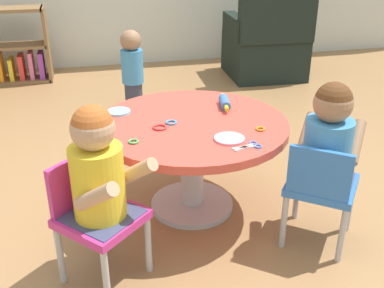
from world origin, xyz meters
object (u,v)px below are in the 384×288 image
bookshelf_low (0,54)px  craft_scissors (250,146)px  craft_table (192,141)px  child_chair_right (321,187)px  rolling_pin (225,102)px  seated_child_left (98,168)px  toddler_standing (132,70)px  seated_child_right (328,138)px  armchair_dark (266,46)px  child_chair_left (95,214)px

bookshelf_low → craft_scissors: size_ratio=6.61×
craft_table → bookshelf_low: bearing=116.4°
child_chair_right → rolling_pin: (-0.28, 0.60, 0.22)m
craft_table → seated_child_left: bearing=-136.9°
seated_child_left → toddler_standing: (0.35, 1.89, -0.17)m
seated_child_right → rolling_pin: bearing=118.2°
bookshelf_low → armchair_dark: bearing=-9.1°
seated_child_left → bookshelf_low: size_ratio=0.55×
child_chair_left → toddler_standing: 1.90m
child_chair_left → seated_child_left: 0.23m
seated_child_right → bookshelf_low: seated_child_right is taller
seated_child_right → craft_table: bearing=142.2°
craft_scissors → seated_child_left: bearing=-170.6°
child_chair_left → armchair_dark: size_ratio=0.63×
child_chair_right → craft_table: bearing=138.7°
seated_child_right → rolling_pin: 0.64m
child_chair_right → craft_scissors: size_ratio=3.81×
craft_scissors → toddler_standing: bearing=100.1°
child_chair_right → bookshelf_low: bookshelf_low is taller
bookshelf_low → seated_child_right: bearing=-58.9°
craft_table → seated_child_left: seated_child_left is taller
child_chair_left → child_chair_right: same height
seated_child_right → seated_child_left: bearing=-177.4°
rolling_pin → armchair_dark: bearing=62.2°
seated_child_right → craft_scissors: (-0.34, 0.06, -0.03)m
child_chair_right → armchair_dark: armchair_dark is taller
child_chair_left → seated_child_right: (1.03, 0.02, 0.23)m
child_chair_right → bookshelf_low: size_ratio=0.58×
seated_child_right → bookshelf_low: (-1.79, 2.96, -0.25)m
bookshelf_low → toddler_standing: bearing=-44.5°
seated_child_left → bookshelf_low: bearing=104.6°
seated_child_right → toddler_standing: size_ratio=0.76×
bookshelf_low → craft_table: bearing=-63.6°
child_chair_left → armchair_dark: 3.12m
armchair_dark → toddler_standing: armchair_dark is taller
child_chair_left → bookshelf_low: (-0.76, 2.97, -0.02)m
child_chair_left → craft_table: bearing=39.6°
bookshelf_low → rolling_pin: size_ratio=4.04×
armchair_dark → seated_child_left: bearing=-123.9°
child_chair_right → seated_child_right: (0.02, 0.03, 0.23)m
seated_child_right → craft_scissors: bearing=169.2°
seated_child_right → armchair_dark: 2.67m
seated_child_left → rolling_pin: (0.70, 0.61, -0.01)m
rolling_pin → child_chair_left: bearing=-141.3°
toddler_standing → craft_scissors: (0.32, -1.78, 0.14)m
seated_child_left → rolling_pin: size_ratio=2.22×
craft_scissors → child_chair_right: bearing=-17.0°
craft_table → armchair_dark: 2.49m
seated_child_left → toddler_standing: bearing=79.6°
rolling_pin → craft_scissors: 0.50m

